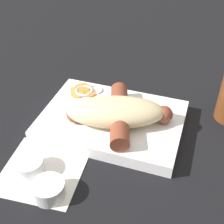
% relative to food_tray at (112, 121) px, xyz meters
% --- Properties ---
extents(ground_plane, '(3.00, 3.00, 0.00)m').
position_rel_food_tray_xyz_m(ground_plane, '(0.00, 0.00, -0.01)').
color(ground_plane, black).
extents(food_tray, '(0.28, 0.19, 0.03)m').
position_rel_food_tray_xyz_m(food_tray, '(0.00, 0.00, 0.00)').
color(food_tray, white).
rests_on(food_tray, ground_plane).
extents(bread_roll, '(0.20, 0.13, 0.05)m').
position_rel_food_tray_xyz_m(bread_roll, '(-0.01, 0.01, 0.04)').
color(bread_roll, beige).
rests_on(bread_roll, food_tray).
extents(sausage, '(0.19, 0.17, 0.03)m').
position_rel_food_tray_xyz_m(sausage, '(-0.02, 0.01, 0.03)').
color(sausage, brown).
rests_on(sausage, food_tray).
extents(pickled_veggies, '(0.07, 0.07, 0.01)m').
position_rel_food_tray_xyz_m(pickled_veggies, '(0.08, -0.06, 0.02)').
color(pickled_veggies, '#F99E4C').
rests_on(pickled_veggies, food_tray).
extents(napkin, '(0.15, 0.15, 0.00)m').
position_rel_food_tray_xyz_m(napkin, '(0.08, 0.15, -0.01)').
color(napkin, white).
rests_on(napkin, ground_plane).
extents(condiment_cup_near, '(0.05, 0.05, 0.03)m').
position_rel_food_tray_xyz_m(condiment_cup_near, '(0.10, 0.16, -0.00)').
color(condiment_cup_near, white).
rests_on(condiment_cup_near, ground_plane).
extents(condiment_cup_far, '(0.05, 0.05, 0.03)m').
position_rel_food_tray_xyz_m(condiment_cup_far, '(0.04, 0.19, -0.00)').
color(condiment_cup_far, white).
rests_on(condiment_cup_far, ground_plane).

